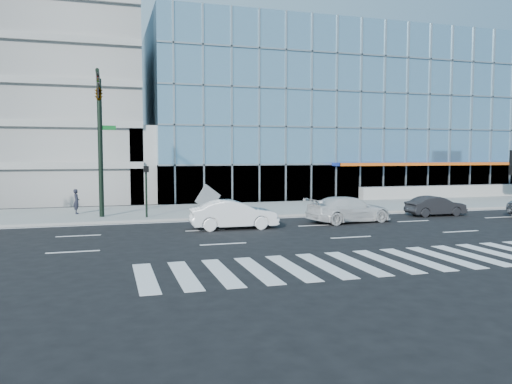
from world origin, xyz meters
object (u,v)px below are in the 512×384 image
traffic_signal (99,111)px  white_sedan (234,214)px  ped_signal_post (146,183)px  pedestrian (76,201)px  white_suv (349,209)px  tilted_panel (208,198)px  dark_sedan (436,206)px

traffic_signal → white_sedan: traffic_signal is taller
ped_signal_post → pedestrian: 5.14m
ped_signal_post → pedestrian: bearing=143.2°
white_suv → white_sedan: bearing=86.5°
white_sedan → tilted_panel: 6.01m
ped_signal_post → tilted_panel: ped_signal_post is taller
traffic_signal → white_sedan: bearing=-34.2°
ped_signal_post → dark_sedan: bearing=-10.3°
traffic_signal → white_sedan: (6.50, -4.42, -5.43)m
traffic_signal → white_suv: size_ratio=1.61×
white_sedan → tilted_panel: size_ratio=3.42×
white_suv → ped_signal_post: bearing=60.5°
white_suv → dark_sedan: 6.63m
white_suv → pedestrian: pedestrian is taller
dark_sedan → tilted_panel: (-13.47, 4.35, 0.45)m
white_sedan → traffic_signal: bearing=58.0°
ped_signal_post → pedestrian: ped_signal_post is taller
ped_signal_post → white_sedan: (4.01, -4.79, -1.41)m
ped_signal_post → white_suv: bearing=-21.6°
white_sedan → pedestrian: pedestrian is taller
tilted_panel → dark_sedan: bearing=-34.9°
traffic_signal → white_sedan: 9.56m
dark_sedan → tilted_panel: tilted_panel is taller
pedestrian → white_suv: bearing=-126.8°
white_sedan → dark_sedan: white_sedan is taller
traffic_signal → white_suv: (13.28, -3.90, -5.44)m
white_suv → tilted_panel: (-6.93, 5.48, 0.34)m
white_sedan → pedestrian: (-8.00, 7.78, 0.18)m
traffic_signal → white_suv: traffic_signal is taller
traffic_signal → tilted_panel: (6.35, 1.59, -5.11)m
traffic_signal → pedestrian: (-1.50, 3.36, -5.25)m
white_suv → white_sedan: 6.80m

